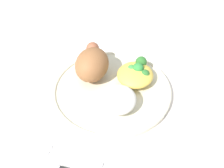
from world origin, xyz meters
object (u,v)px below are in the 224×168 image
(roasted_chicken, at_px, (92,64))
(mac_cheese_with_broccoli, at_px, (136,73))
(plate, at_px, (112,89))
(rice_pile, at_px, (119,100))
(fork, at_px, (63,154))
(knife, at_px, (58,168))

(roasted_chicken, distance_m, mac_cheese_with_broccoli, 0.11)
(plate, distance_m, rice_pile, 0.07)
(roasted_chicken, xyz_separation_m, fork, (-0.21, -0.01, -0.05))
(rice_pile, relative_size, knife, 0.43)
(mac_cheese_with_broccoli, xyz_separation_m, fork, (-0.23, 0.09, -0.03))
(rice_pile, relative_size, fork, 0.57)
(plate, bearing_deg, knife, 169.07)
(mac_cheese_with_broccoli, bearing_deg, rice_pile, 169.88)
(plate, distance_m, fork, 0.19)
(fork, xyz_separation_m, knife, (-0.03, -0.00, 0.00))
(rice_pile, height_order, fork, rice_pile)
(roasted_chicken, distance_m, knife, 0.25)
(roasted_chicken, height_order, knife, roasted_chicken)
(plate, height_order, mac_cheese_with_broccoli, mac_cheese_with_broccoli)
(roasted_chicken, relative_size, fork, 0.75)
(plate, bearing_deg, fork, 166.56)
(mac_cheese_with_broccoli, distance_m, fork, 0.25)
(rice_pile, xyz_separation_m, mac_cheese_with_broccoli, (0.10, -0.02, -0.00))
(rice_pile, bearing_deg, fork, 150.94)
(plate, height_order, knife, plate)
(roasted_chicken, xyz_separation_m, rice_pile, (-0.08, -0.09, -0.02))
(rice_pile, xyz_separation_m, fork, (-0.13, 0.08, -0.03))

